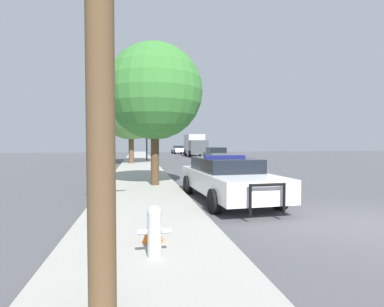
{
  "coord_description": "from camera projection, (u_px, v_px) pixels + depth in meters",
  "views": [
    {
      "loc": [
        -5.24,
        -5.95,
        1.88
      ],
      "look_at": [
        -0.78,
        18.44,
        0.99
      ],
      "focal_mm": 28.0,
      "sensor_mm": 36.0,
      "label": 1
    }
  ],
  "objects": [
    {
      "name": "sidewalk_left",
      "position": [
        145.0,
        234.0,
        5.94
      ],
      "size": [
        3.0,
        110.0,
        0.13
      ],
      "color": "#A3A099",
      "rests_on": "ground_plane"
    },
    {
      "name": "box_truck",
      "position": [
        195.0,
        145.0,
        41.49
      ],
      "size": [
        2.68,
        8.07,
        3.03
      ],
      "rotation": [
        0.0,
        0.0,
        3.1
      ],
      "color": "#474C51",
      "rests_on": "ground_plane"
    },
    {
      "name": "ground_plane",
      "position": [
        370.0,
        225.0,
        6.86
      ],
      "size": [
        110.0,
        110.0,
        0.0
      ],
      "primitive_type": "plane",
      "color": "#4F4F54"
    },
    {
      "name": "traffic_light",
      "position": [
        165.0,
        127.0,
        30.0
      ],
      "size": [
        4.31,
        0.35,
        4.69
      ],
      "color": "#424247",
      "rests_on": "sidewalk_left"
    },
    {
      "name": "tree_sidewalk_mid",
      "position": [
        131.0,
        105.0,
        25.49
      ],
      "size": [
        5.86,
        5.86,
        7.89
      ],
      "color": "brown",
      "rests_on": "sidewalk_left"
    },
    {
      "name": "traffic_cone",
      "position": [
        153.0,
        225.0,
        5.26
      ],
      "size": [
        0.37,
        0.37,
        0.6
      ],
      "color": "orange",
      "rests_on": "sidewalk_left"
    },
    {
      "name": "fire_hydrant",
      "position": [
        154.0,
        229.0,
        4.57
      ],
      "size": [
        0.51,
        0.22,
        0.79
      ],
      "color": "#B7BCC1",
      "rests_on": "sidewalk_left"
    },
    {
      "name": "car_background_oncoming",
      "position": [
        216.0,
        154.0,
        29.32
      ],
      "size": [
        2.17,
        4.55,
        1.43
      ],
      "rotation": [
        0.0,
        0.0,
        3.11
      ],
      "color": "#474C51",
      "rests_on": "ground_plane"
    },
    {
      "name": "car_background_distant",
      "position": [
        178.0,
        149.0,
        51.1
      ],
      "size": [
        2.01,
        4.19,
        1.39
      ],
      "rotation": [
        0.0,
        0.0,
        0.05
      ],
      "color": "silver",
      "rests_on": "ground_plane"
    },
    {
      "name": "tree_sidewalk_near",
      "position": [
        155.0,
        92.0,
        12.31
      ],
      "size": [
        3.96,
        3.96,
        5.84
      ],
      "color": "#4C3823",
      "rests_on": "sidewalk_left"
    },
    {
      "name": "police_car",
      "position": [
        227.0,
        178.0,
        9.75
      ],
      "size": [
        2.34,
        5.45,
        1.46
      ],
      "rotation": [
        0.0,
        0.0,
        3.19
      ],
      "color": "white",
      "rests_on": "ground_plane"
    }
  ]
}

